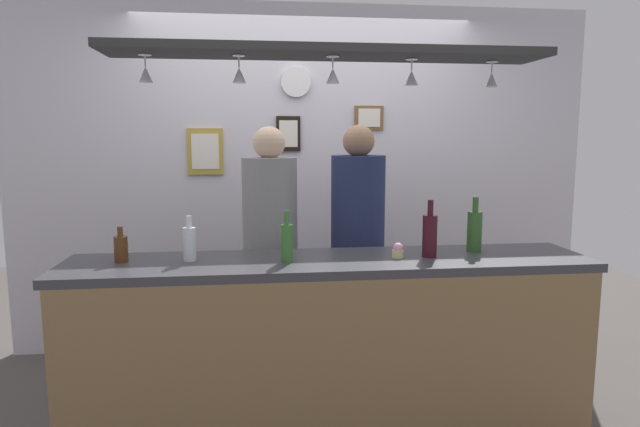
% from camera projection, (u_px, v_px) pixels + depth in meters
% --- Properties ---
extents(ground_plane, '(8.00, 8.00, 0.00)m').
position_uv_depth(ground_plane, '(322.00, 408.00, 3.29)').
color(ground_plane, '#4C4742').
extents(back_wall, '(4.40, 0.06, 2.60)m').
position_uv_depth(back_wall, '(305.00, 179.00, 4.19)').
color(back_wall, silver).
rests_on(back_wall, ground_plane).
extents(bar_counter, '(2.70, 0.55, 1.00)m').
position_uv_depth(bar_counter, '(334.00, 329.00, 2.70)').
color(bar_counter, '#38383D').
rests_on(bar_counter, ground_plane).
extents(overhead_glass_rack, '(2.20, 0.36, 0.04)m').
position_uv_depth(overhead_glass_rack, '(329.00, 52.00, 2.71)').
color(overhead_glass_rack, black).
extents(hanging_wineglass_far_left, '(0.07, 0.07, 0.13)m').
position_uv_depth(hanging_wineglass_far_left, '(146.00, 74.00, 2.64)').
color(hanging_wineglass_far_left, silver).
rests_on(hanging_wineglass_far_left, overhead_glass_rack).
extents(hanging_wineglass_left, '(0.07, 0.07, 0.13)m').
position_uv_depth(hanging_wineglass_left, '(239.00, 74.00, 2.67)').
color(hanging_wineglass_left, silver).
rests_on(hanging_wineglass_left, overhead_glass_rack).
extents(hanging_wineglass_center_left, '(0.07, 0.07, 0.13)m').
position_uv_depth(hanging_wineglass_center_left, '(333.00, 75.00, 2.70)').
color(hanging_wineglass_center_left, silver).
rests_on(hanging_wineglass_center_left, overhead_glass_rack).
extents(hanging_wineglass_center, '(0.07, 0.07, 0.13)m').
position_uv_depth(hanging_wineglass_center, '(411.00, 77.00, 2.80)').
color(hanging_wineglass_center, silver).
rests_on(hanging_wineglass_center, overhead_glass_rack).
extents(hanging_wineglass_center_right, '(0.07, 0.07, 0.13)m').
position_uv_depth(hanging_wineglass_center_right, '(491.00, 79.00, 2.89)').
color(hanging_wineglass_center_right, silver).
rests_on(hanging_wineglass_center_right, overhead_glass_rack).
extents(person_left_grey_shirt, '(0.34, 0.34, 1.69)m').
position_uv_depth(person_left_grey_shirt, '(270.00, 235.00, 3.40)').
color(person_left_grey_shirt, '#2D334C').
rests_on(person_left_grey_shirt, ground_plane).
extents(person_middle_navy_shirt, '(0.34, 0.34, 1.70)m').
position_uv_depth(person_middle_navy_shirt, '(358.00, 232.00, 3.46)').
color(person_middle_navy_shirt, '#2D334C').
rests_on(person_middle_navy_shirt, ground_plane).
extents(bottle_champagne_green, '(0.08, 0.08, 0.30)m').
position_uv_depth(bottle_champagne_green, '(474.00, 230.00, 2.97)').
color(bottle_champagne_green, '#2D5623').
rests_on(bottle_champagne_green, bar_counter).
extents(bottle_wine_dark_red, '(0.08, 0.08, 0.30)m').
position_uv_depth(bottle_wine_dark_red, '(430.00, 235.00, 2.83)').
color(bottle_wine_dark_red, '#380F19').
rests_on(bottle_wine_dark_red, bar_counter).
extents(bottle_beer_green_import, '(0.06, 0.06, 0.26)m').
position_uv_depth(bottle_beer_green_import, '(287.00, 242.00, 2.72)').
color(bottle_beer_green_import, '#336B2D').
rests_on(bottle_beer_green_import, bar_counter).
extents(bottle_beer_brown_stubby, '(0.07, 0.07, 0.18)m').
position_uv_depth(bottle_beer_brown_stubby, '(121.00, 248.00, 2.72)').
color(bottle_beer_brown_stubby, '#512D14').
rests_on(bottle_beer_brown_stubby, bar_counter).
extents(bottle_soda_clear, '(0.06, 0.06, 0.23)m').
position_uv_depth(bottle_soda_clear, '(189.00, 243.00, 2.74)').
color(bottle_soda_clear, silver).
rests_on(bottle_soda_clear, bar_counter).
extents(cupcake, '(0.06, 0.06, 0.08)m').
position_uv_depth(cupcake, '(398.00, 251.00, 2.83)').
color(cupcake, beige).
rests_on(cupcake, bar_counter).
extents(picture_frame_upper_small, '(0.22, 0.02, 0.18)m').
position_uv_depth(picture_frame_upper_small, '(369.00, 118.00, 4.14)').
color(picture_frame_upper_small, brown).
rests_on(picture_frame_upper_small, back_wall).
extents(picture_frame_crest, '(0.18, 0.02, 0.26)m').
position_uv_depth(picture_frame_crest, '(288.00, 134.00, 4.08)').
color(picture_frame_crest, black).
rests_on(picture_frame_crest, back_wall).
extents(picture_frame_caricature, '(0.26, 0.02, 0.34)m').
position_uv_depth(picture_frame_caricature, '(205.00, 151.00, 4.03)').
color(picture_frame_caricature, '#B29338').
rests_on(picture_frame_caricature, back_wall).
extents(wall_clock, '(0.22, 0.03, 0.22)m').
position_uv_depth(wall_clock, '(296.00, 82.00, 4.03)').
color(wall_clock, white).
rests_on(wall_clock, back_wall).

